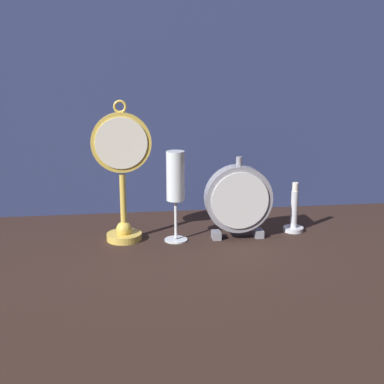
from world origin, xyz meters
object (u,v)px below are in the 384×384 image
object	(u,v)px
pocket_watch_on_stand	(122,171)
mantel_clock_silver	(238,199)
champagne_flute	(176,183)
brass_candlestick	(294,216)

from	to	relation	value
pocket_watch_on_stand	mantel_clock_silver	size ratio (longest dim) A/B	1.67
mantel_clock_silver	champagne_flute	distance (m)	0.15
mantel_clock_silver	brass_candlestick	xyz separation A→B (m)	(0.15, 0.03, -0.06)
mantel_clock_silver	champagne_flute	xyz separation A→B (m)	(-0.15, 0.00, 0.04)
pocket_watch_on_stand	mantel_clock_silver	world-z (taller)	pocket_watch_on_stand
champagne_flute	pocket_watch_on_stand	bearing A→B (deg)	171.03
champagne_flute	brass_candlestick	xyz separation A→B (m)	(0.29, 0.03, -0.10)
champagne_flute	brass_candlestick	size ratio (longest dim) A/B	1.73
pocket_watch_on_stand	mantel_clock_silver	xyz separation A→B (m)	(0.27, -0.02, -0.07)
pocket_watch_on_stand	champagne_flute	world-z (taller)	pocket_watch_on_stand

